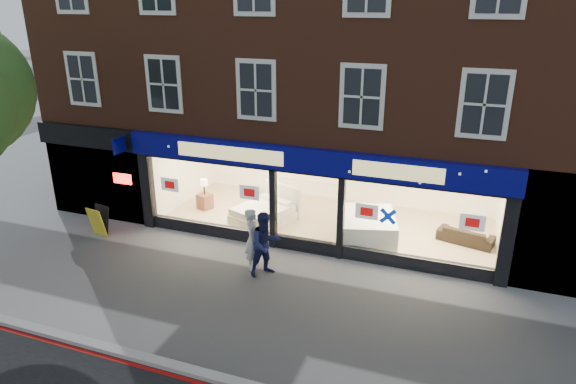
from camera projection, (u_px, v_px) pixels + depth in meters
The scene contains 11 objects.
ground at pixel (267, 304), 12.89m from camera, with size 120.00×120.00×0.00m, color gray.
kerb_stone at pixel (212, 377), 10.33m from camera, with size 60.00×0.25×0.12m, color gray.
showroom_floor at pixel (326, 222), 17.48m from camera, with size 11.00×4.50×0.10m, color tan.
building at pixel (346, 16), 16.62m from camera, with size 19.00×8.26×10.30m.
display_bed at pixel (265, 212), 17.39m from camera, with size 2.18×2.39×1.10m.
bedside_table at pixel (205, 201), 18.40m from camera, with size 0.45×0.45×0.55m, color brown.
mattress_stack at pixel (367, 228), 15.97m from camera, with size 2.16×2.45×0.82m.
sofa at pixel (466, 235), 15.83m from camera, with size 1.67×0.65×0.49m, color black.
a_board at pixel (99, 221), 16.49m from camera, with size 0.64×0.41×0.98m, color gold.
pedestrian_grey at pixel (253, 239), 14.33m from camera, with size 0.66×0.43×1.80m, color #B5B8BD.
pedestrian_blue at pixel (266, 244), 13.98m from camera, with size 0.89×0.70×1.84m, color #181B45.
Camera 1 is at (4.33, -10.19, 7.19)m, focal length 32.00 mm.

